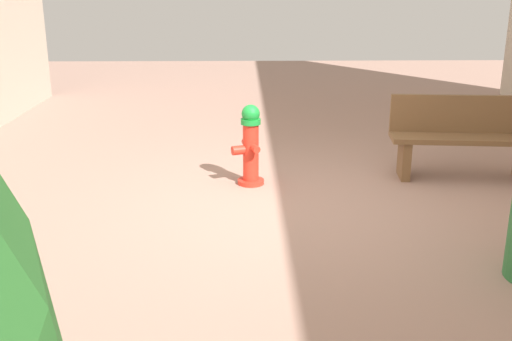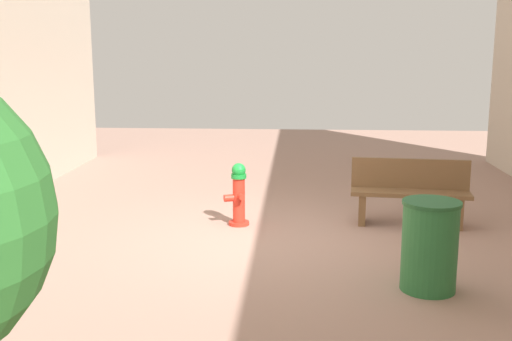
# 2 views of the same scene
# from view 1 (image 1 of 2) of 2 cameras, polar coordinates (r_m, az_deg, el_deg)

# --- Properties ---
(ground_plane) EXTENTS (23.40, 23.40, 0.00)m
(ground_plane) POSITION_cam_1_polar(r_m,az_deg,el_deg) (6.26, 5.27, -3.34)
(ground_plane) COLOR #9E7A6B
(fire_hydrant) EXTENTS (0.37, 0.40, 0.91)m
(fire_hydrant) POSITION_cam_1_polar(r_m,az_deg,el_deg) (6.78, -0.54, 2.42)
(fire_hydrant) COLOR red
(fire_hydrant) RESTS_ON ground_plane
(bench_near) EXTENTS (1.73, 0.60, 0.95)m
(bench_near) POSITION_cam_1_polar(r_m,az_deg,el_deg) (7.43, 18.99, 3.11)
(bench_near) COLOR brown
(bench_near) RESTS_ON ground_plane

